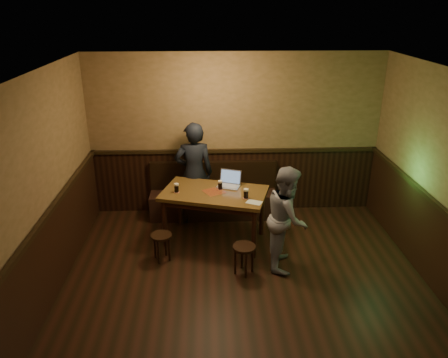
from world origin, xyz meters
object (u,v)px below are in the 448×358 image
bench (214,199)px  person_grey (287,218)px  pint_left (176,188)px  person_suit (194,174)px  pub_table (214,198)px  pint_right (246,194)px  stool_left (161,240)px  laptop (229,182)px  stool_right (244,251)px  pint_mid (220,185)px

bench → person_grey: person_grey is taller
pint_left → person_suit: bearing=69.1°
pub_table → pint_left: bearing=-164.1°
pub_table → person_suit: (-0.32, 0.66, 0.15)m
pint_right → stool_left: bearing=-166.9°
bench → laptop: 0.91m
pint_right → person_grey: 0.73m
bench → pint_left: size_ratio=15.22×
stool_right → pint_mid: bearing=106.1°
stool_left → stool_right: size_ratio=0.96×
stool_left → person_grey: size_ratio=0.28×
pub_table → pint_right: bearing=-12.9°
pint_mid → laptop: (0.15, 0.14, -0.01)m
pint_right → person_grey: (0.54, -0.47, -0.16)m
stool_left → pint_left: bearing=69.2°
laptop → pint_left: bearing=-144.6°
pint_left → pint_right: 1.07m
stool_right → bench: bearing=102.1°
bench → person_suit: bearing=-146.9°
laptop → pub_table: bearing=-117.1°
pub_table → pint_mid: bearing=59.2°
pint_mid → pint_right: 0.51m
pub_table → stool_left: (-0.78, -0.55, -0.40)m
pub_table → pint_left: size_ratio=12.14×
stool_right → pub_table: bearing=112.4°
pint_mid → person_suit: (-0.42, 0.58, -0.03)m
stool_right → pint_mid: (-0.30, 1.03, 0.56)m
stool_left → pint_mid: (0.88, 0.63, 0.58)m
pint_left → pint_right: pint_right is taller
bench → pint_left: 1.20m
stool_left → person_suit: person_suit is taller
bench → stool_right: size_ratio=5.07×
pint_mid → person_suit: bearing=125.9°
bench → pint_mid: size_ratio=15.29×
pub_table → pint_left: 0.60m
pint_mid → pub_table: bearing=-137.0°
stool_right → person_suit: person_suit is taller
pub_table → stool_left: bearing=-128.9°
pint_left → pint_mid: bearing=7.2°
bench → pint_mid: 0.99m
stool_right → pint_left: (-0.96, 0.94, 0.56)m
laptop → person_suit: (-0.57, 0.44, -0.02)m
laptop → person_suit: size_ratio=0.24×
pint_left → person_grey: 1.75m
person_grey → stool_right: bearing=119.3°
pint_mid → pint_right: pint_right is taller
stool_left → pint_left: pint_left is taller
stool_right → person_grey: 0.76m
stool_right → pint_mid: size_ratio=3.02×
pint_left → person_grey: size_ratio=0.10×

